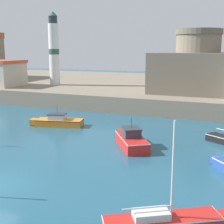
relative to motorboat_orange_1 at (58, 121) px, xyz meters
The scene contains 6 objects.
quay_seawall 28.76m from the motorboat_orange_1, 80.95° to the left, with size 120.00×40.00×2.20m, color gray.
motorboat_orange_1 is the anchor object (origin of this frame).
motorboat_red_3 10.76m from the motorboat_orange_1, 22.16° to the right, with size 4.30×5.43×2.59m.
sailboat_red_5 22.10m from the motorboat_orange_1, 45.35° to the right, with size 5.79×4.09×5.34m.
fortress 22.85m from the motorboat_orange_1, 55.82° to the left, with size 12.21×12.21×8.99m.
lighthouse 22.48m from the motorboat_orange_1, 122.91° to the left, with size 1.78×1.78×12.38m.
Camera 1 is at (13.78, -13.97, 8.46)m, focal length 50.00 mm.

